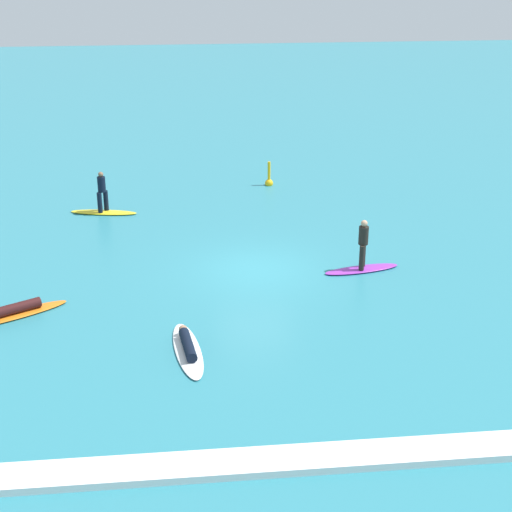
# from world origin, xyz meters

# --- Properties ---
(ground_plane) EXTENTS (120.00, 120.00, 0.00)m
(ground_plane) POSITION_xyz_m (0.00, 0.00, 0.00)
(ground_plane) COLOR teal
(ground_plane) RESTS_ON ground
(surfer_on_purple_board) EXTENTS (2.72, 1.11, 1.81)m
(surfer_on_purple_board) POSITION_xyz_m (3.56, -0.45, 0.48)
(surfer_on_purple_board) COLOR purple
(surfer_on_purple_board) RESTS_ON ground_plane
(surfer_on_yellow_board) EXTENTS (2.80, 1.13, 1.76)m
(surfer_on_yellow_board) POSITION_xyz_m (-5.59, 6.41, 0.45)
(surfer_on_yellow_board) COLOR yellow
(surfer_on_yellow_board) RESTS_ON ground_plane
(surfer_on_white_board) EXTENTS (1.09, 3.25, 0.38)m
(surfer_on_white_board) POSITION_xyz_m (-2.45, -5.38, 0.13)
(surfer_on_white_board) COLOR white
(surfer_on_white_board) RESTS_ON ground_plane
(surfer_on_orange_board) EXTENTS (3.16, 2.19, 0.41)m
(surfer_on_orange_board) POSITION_xyz_m (-7.54, -2.73, 0.14)
(surfer_on_orange_board) COLOR orange
(surfer_on_orange_board) RESTS_ON ground_plane
(marker_buoy) EXTENTS (0.37, 0.37, 1.19)m
(marker_buoy) POSITION_xyz_m (1.61, 9.56, 0.21)
(marker_buoy) COLOR yellow
(marker_buoy) RESTS_ON ground_plane
(wave_crest) EXTENTS (25.64, 0.90, 0.18)m
(wave_crest) POSITION_xyz_m (0.00, -10.50, 0.09)
(wave_crest) COLOR white
(wave_crest) RESTS_ON ground_plane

